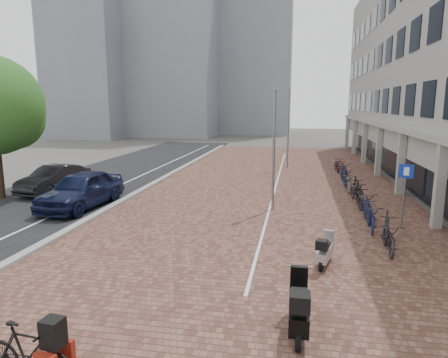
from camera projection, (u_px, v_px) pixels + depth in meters
ground at (192, 250)px, 13.31m from camera, size 140.00×140.00×0.00m
plaza_brick at (273, 183)px, 24.56m from camera, size 14.50×42.00×0.04m
street_asphalt at (107, 177)px, 26.51m from camera, size 8.00×50.00×0.03m
curb at (163, 178)px, 25.81m from camera, size 0.35×42.00×0.14m
lane_line at (136, 178)px, 26.15m from camera, size 0.12×44.00×0.00m
parking_line at (277, 183)px, 24.52m from camera, size 0.10×30.00×0.00m
bg_towers at (182, 43)px, 60.59m from camera, size 33.00×23.00×32.00m
car_navy at (82, 190)px, 18.63m from camera, size 2.45×5.19×1.72m
car_dark at (54, 179)px, 21.94m from camera, size 2.14×4.65×1.48m
hero_bike at (29, 353)px, 6.85m from camera, size 1.90×0.73×1.31m
scooter_front at (325, 250)px, 11.93m from camera, size 0.80×1.50×0.99m
scooter_mid at (299, 305)px, 8.37m from camera, size 0.59×1.84×1.26m
parking_sign at (405, 185)px, 15.35m from camera, size 0.50×0.23×2.53m
lamp_near at (274, 151)px, 17.74m from camera, size 0.12×0.12×5.44m
lamp_far at (288, 129)px, 29.82m from camera, size 0.12×0.12×5.93m
bike_row at (354, 187)px, 20.84m from camera, size 1.14×18.10×1.05m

